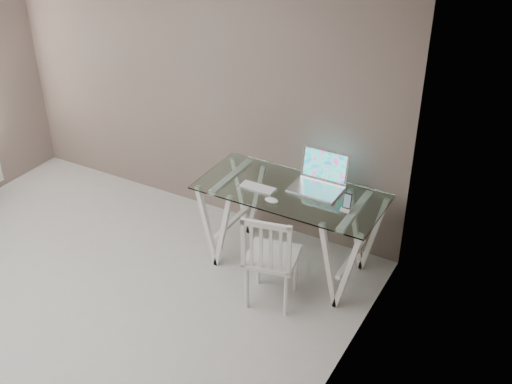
% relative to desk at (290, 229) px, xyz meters
% --- Properties ---
extents(desk, '(1.50, 0.70, 0.75)m').
position_rel_desk_xyz_m(desk, '(0.00, 0.00, 0.00)').
color(desk, silver).
rests_on(desk, ground).
extents(chair, '(0.46, 0.46, 0.84)m').
position_rel_desk_xyz_m(chair, '(0.09, -0.51, 0.08)').
color(chair, silver).
rests_on(chair, ground).
extents(laptop, '(0.40, 0.33, 0.28)m').
position_rel_desk_xyz_m(laptop, '(0.17, 0.18, 0.43)').
color(laptop, silver).
rests_on(laptop, desk).
extents(keyboard, '(0.31, 0.13, 0.01)m').
position_rel_desk_xyz_m(keyboard, '(-0.25, -0.09, 0.37)').
color(keyboard, silver).
rests_on(keyboard, desk).
extents(mouse, '(0.11, 0.07, 0.04)m').
position_rel_desk_xyz_m(mouse, '(-0.06, -0.22, 0.38)').
color(mouse, white).
rests_on(mouse, desk).
extents(phone_dock, '(0.08, 0.08, 0.14)m').
position_rel_desk_xyz_m(phone_dock, '(0.49, -0.05, 0.40)').
color(phone_dock, white).
rests_on(phone_dock, desk).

